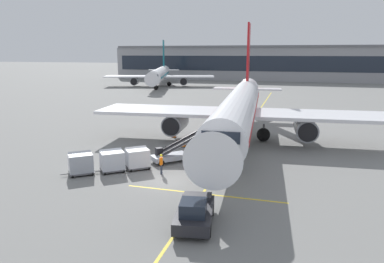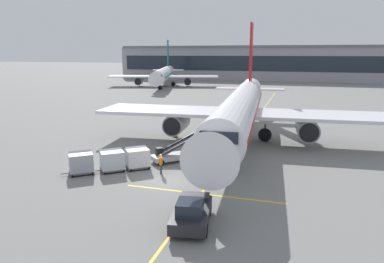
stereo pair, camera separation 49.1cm
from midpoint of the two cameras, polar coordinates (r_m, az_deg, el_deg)
The scene contains 16 objects.
ground_plane at distance 29.38m, azimuth -3.54°, elevation -7.71°, with size 600.00×600.00×0.00m, color slate.
parked_airplane at distance 41.12m, azimuth 8.01°, elevation 3.53°, with size 32.91×42.52×14.47m.
belt_loader at distance 33.97m, azimuth -2.68°, elevation -3.42°, with size 4.72×4.69×2.77m.
baggage_cart_lead at distance 32.27m, azimuth -8.21°, elevation -4.09°, with size 2.61×2.51×1.91m.
baggage_cart_second at distance 31.93m, azimuth -12.10°, elevation -4.42°, with size 2.61×2.51×1.91m.
baggage_cart_third at distance 31.89m, azimuth -16.77°, elevation -4.71°, with size 2.61×2.51×1.91m.
pushback_tug at distance 21.85m, azimuth 0.58°, elevation -12.70°, with size 2.80×4.69×1.83m.
ground_crew_by_loader at distance 31.77m, azimuth -10.70°, elevation -4.45°, with size 0.42×0.47×1.74m.
ground_crew_by_carts at distance 30.61m, azimuth -4.50°, elevation -4.92°, with size 0.32×0.56×1.74m.
safety_cone_engine_keepout at distance 43.66m, azimuth -2.28°, elevation -0.55°, with size 0.55×0.55×0.62m.
safety_cone_wingtip at distance 39.36m, azimuth -0.83°, elevation -1.93°, with size 0.63×0.63×0.71m.
safety_cone_nose_mark at distance 40.88m, azimuth -0.80°, elevation -1.43°, with size 0.56×0.56×0.64m.
apron_guidance_line_lead_in at distance 41.16m, azimuth 7.63°, elevation -1.89°, with size 0.20×110.00×0.01m.
apron_guidance_line_stop_bar at distance 26.66m, azimuth 2.18°, elevation -9.84°, with size 12.00×0.20×0.01m.
terminal_building at distance 139.24m, azimuth 16.74°, elevation 10.31°, with size 134.62×17.70×12.50m.
distant_airplane at distance 110.30m, azimuth -4.40°, elevation 8.95°, with size 33.29×41.99×14.18m.
Camera 2 is at (10.03, -25.72, 10.10)m, focal length 33.70 mm.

